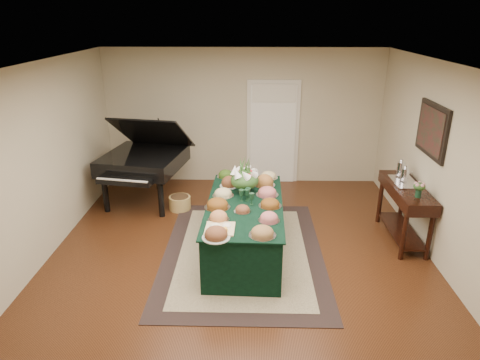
{
  "coord_description": "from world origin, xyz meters",
  "views": [
    {
      "loc": [
        0.14,
        -5.44,
        3.28
      ],
      "look_at": [
        0.0,
        0.3,
        1.05
      ],
      "focal_mm": 32.0,
      "sensor_mm": 36.0,
      "label": 1
    }
  ],
  "objects_px": {
    "buffet_table": "(245,228)",
    "floral_centerpiece": "(245,177)",
    "grand_piano": "(144,160)",
    "mahogany_sideboard": "(406,198)"
  },
  "relations": [
    {
      "from": "buffet_table",
      "to": "floral_centerpiece",
      "type": "height_order",
      "value": "floral_centerpiece"
    },
    {
      "from": "floral_centerpiece",
      "to": "grand_piano",
      "type": "bearing_deg",
      "value": 142.8
    },
    {
      "from": "floral_centerpiece",
      "to": "grand_piano",
      "type": "xyz_separation_m",
      "value": [
        -1.85,
        1.4,
        -0.23
      ]
    },
    {
      "from": "grand_piano",
      "to": "mahogany_sideboard",
      "type": "relative_size",
      "value": 1.27
    },
    {
      "from": "floral_centerpiece",
      "to": "mahogany_sideboard",
      "type": "bearing_deg",
      "value": 1.63
    },
    {
      "from": "buffet_table",
      "to": "floral_centerpiece",
      "type": "distance_m",
      "value": 0.75
    },
    {
      "from": "floral_centerpiece",
      "to": "buffet_table",
      "type": "bearing_deg",
      "value": -88.84
    },
    {
      "from": "grand_piano",
      "to": "mahogany_sideboard",
      "type": "bearing_deg",
      "value": -17.3
    },
    {
      "from": "buffet_table",
      "to": "grand_piano",
      "type": "distance_m",
      "value": 2.61
    },
    {
      "from": "grand_piano",
      "to": "buffet_table",
      "type": "bearing_deg",
      "value": -43.94
    }
  ]
}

